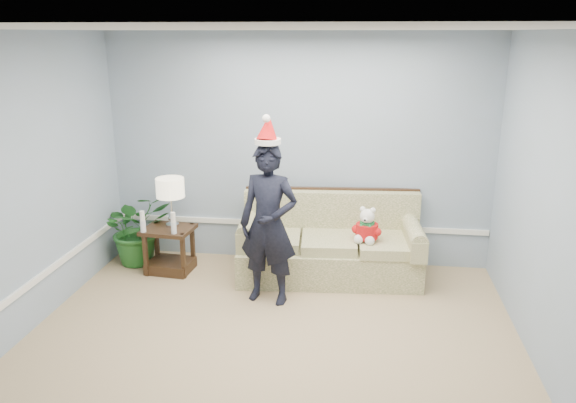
{
  "coord_description": "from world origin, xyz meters",
  "views": [
    {
      "loc": [
        0.77,
        -3.89,
        2.68
      ],
      "look_at": [
        0.02,
        1.55,
        1.02
      ],
      "focal_mm": 35.0,
      "sensor_mm": 36.0,
      "label": 1
    }
  ],
  "objects_px": {
    "sofa": "(329,247)",
    "man": "(269,224)",
    "houseplant": "(137,228)",
    "teddy_bear": "(367,229)",
    "side_table": "(170,254)",
    "table_lamp": "(170,190)"
  },
  "relations": [
    {
      "from": "man",
      "to": "teddy_bear",
      "type": "distance_m",
      "value": 1.14
    },
    {
      "from": "side_table",
      "to": "table_lamp",
      "type": "bearing_deg",
      "value": 65.96
    },
    {
      "from": "sofa",
      "to": "table_lamp",
      "type": "relative_size",
      "value": 3.65
    },
    {
      "from": "sofa",
      "to": "side_table",
      "type": "height_order",
      "value": "sofa"
    },
    {
      "from": "side_table",
      "to": "man",
      "type": "distance_m",
      "value": 1.52
    },
    {
      "from": "table_lamp",
      "to": "houseplant",
      "type": "bearing_deg",
      "value": 164.95
    },
    {
      "from": "houseplant",
      "to": "man",
      "type": "height_order",
      "value": "man"
    },
    {
      "from": "side_table",
      "to": "man",
      "type": "height_order",
      "value": "man"
    },
    {
      "from": "side_table",
      "to": "houseplant",
      "type": "distance_m",
      "value": 0.55
    },
    {
      "from": "side_table",
      "to": "teddy_bear",
      "type": "height_order",
      "value": "teddy_bear"
    },
    {
      "from": "teddy_bear",
      "to": "sofa",
      "type": "bearing_deg",
      "value": 171.39
    },
    {
      "from": "table_lamp",
      "to": "side_table",
      "type": "bearing_deg",
      "value": -114.04
    },
    {
      "from": "sofa",
      "to": "man",
      "type": "relative_size",
      "value": 1.26
    },
    {
      "from": "side_table",
      "to": "man",
      "type": "xyz_separation_m",
      "value": [
        1.27,
        -0.57,
        0.62
      ]
    },
    {
      "from": "sofa",
      "to": "side_table",
      "type": "bearing_deg",
      "value": 179.98
    },
    {
      "from": "table_lamp",
      "to": "man",
      "type": "distance_m",
      "value": 1.4
    },
    {
      "from": "sofa",
      "to": "man",
      "type": "bearing_deg",
      "value": -133.11
    },
    {
      "from": "houseplant",
      "to": "table_lamp",
      "type": "bearing_deg",
      "value": -15.05
    },
    {
      "from": "table_lamp",
      "to": "houseplant",
      "type": "relative_size",
      "value": 0.65
    },
    {
      "from": "houseplant",
      "to": "man",
      "type": "xyz_separation_m",
      "value": [
        1.73,
        -0.77,
        0.39
      ]
    },
    {
      "from": "side_table",
      "to": "teddy_bear",
      "type": "bearing_deg",
      "value": -0.71
    },
    {
      "from": "teddy_bear",
      "to": "man",
      "type": "bearing_deg",
      "value": -136.49
    }
  ]
}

